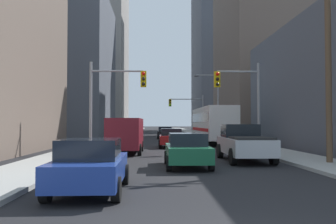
{
  "coord_description": "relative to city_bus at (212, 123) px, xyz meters",
  "views": [
    {
      "loc": [
        -1.37,
        -5.23,
        1.97
      ],
      "look_at": [
        0.0,
        32.49,
        3.1
      ],
      "focal_mm": 39.12,
      "sensor_mm": 36.0,
      "label": 1
    }
  ],
  "objects": [
    {
      "name": "building_right_far_highrise",
      "position": [
        13.97,
        58.8,
        21.99
      ],
      "size": [
        17.77,
        23.33,
        47.85
      ],
      "primitive_type": "cube",
      "color": "#4C515B",
      "rests_on": "ground"
    },
    {
      "name": "pickup_truck_silver",
      "position": [
        -0.89,
        -15.82,
        -1.0
      ],
      "size": [
        2.2,
        5.44,
        1.9
      ],
      "color": "#B7BABF",
      "rests_on": "ground"
    },
    {
      "name": "sidewalk_left",
      "position": [
        -10.56,
        20.59,
        -1.85
      ],
      "size": [
        2.91,
        160.0,
        0.15
      ],
      "primitive_type": "cube",
      "color": "#9E9E99",
      "rests_on": "ground"
    },
    {
      "name": "sidewalk_right",
      "position": [
        2.31,
        20.59,
        -1.85
      ],
      "size": [
        2.91,
        160.0,
        0.15
      ],
      "primitive_type": "cube",
      "color": "#9E9E99",
      "rests_on": "ground"
    },
    {
      "name": "building_right_mid_block",
      "position": [
        12.51,
        19.51,
        10.85
      ],
      "size": [
        15.28,
        20.1,
        25.55
      ],
      "primitive_type": "cube",
      "color": "#66564C",
      "rests_on": "ground"
    },
    {
      "name": "building_left_mid_office",
      "position": [
        -24.51,
        22.03,
        8.63
      ],
      "size": [
        23.77,
        19.27,
        21.11
      ],
      "primitive_type": "cube",
      "color": "#4C515B",
      "rests_on": "ground"
    },
    {
      "name": "cargo_van_maroon",
      "position": [
        -7.36,
        -10.91,
        -0.64
      ],
      "size": [
        2.16,
        5.25,
        2.26
      ],
      "color": "maroon",
      "rests_on": "ground"
    },
    {
      "name": "traffic_signal_near_left",
      "position": [
        -8.11,
        -10.49,
        2.11
      ],
      "size": [
        3.74,
        0.44,
        6.0
      ],
      "color": "gray",
      "rests_on": "ground"
    },
    {
      "name": "building_left_far_tower",
      "position": [
        -23.44,
        62.82,
        22.02
      ],
      "size": [
        20.2,
        24.84,
        47.89
      ],
      "primitive_type": "cube",
      "color": "gray",
      "rests_on": "ground"
    },
    {
      "name": "sedan_blue",
      "position": [
        -7.31,
        -24.18,
        -1.16
      ],
      "size": [
        1.95,
        4.22,
        1.52
      ],
      "color": "navy",
      "rests_on": "ground"
    },
    {
      "name": "street_lamp_right",
      "position": [
        1.1,
        5.75,
        2.65
      ],
      "size": [
        2.76,
        0.32,
        7.5
      ],
      "color": "gray",
      "rests_on": "ground"
    },
    {
      "name": "traffic_signal_far_right",
      "position": [
        -0.73,
        17.91,
        2.17
      ],
      "size": [
        5.02,
        0.44,
        6.0
      ],
      "color": "gray",
      "rests_on": "ground"
    },
    {
      "name": "sedan_red",
      "position": [
        -4.2,
        -5.3,
        -1.16
      ],
      "size": [
        1.95,
        4.21,
        1.52
      ],
      "color": "maroon",
      "rests_on": "ground"
    },
    {
      "name": "city_bus",
      "position": [
        0.0,
        0.0,
        0.0
      ],
      "size": [
        2.67,
        11.53,
        3.4
      ],
      "color": "silver",
      "rests_on": "ground"
    },
    {
      "name": "utility_pole_right",
      "position": [
        2.6,
        -17.94,
        3.25
      ],
      "size": [
        2.2,
        0.28,
        9.8
      ],
      "color": "brown",
      "rests_on": "ground"
    },
    {
      "name": "traffic_signal_near_right",
      "position": [
        0.18,
        -10.49,
        2.08
      ],
      "size": [
        3.07,
        0.44,
        6.0
      ],
      "color": "gray",
      "rests_on": "ground"
    },
    {
      "name": "sedan_green",
      "position": [
        -4.05,
        -18.45,
        -1.16
      ],
      "size": [
        1.95,
        4.2,
        1.52
      ],
      "color": "#195938",
      "rests_on": "ground"
    },
    {
      "name": "sedan_black",
      "position": [
        -4.22,
        10.95,
        -1.16
      ],
      "size": [
        1.95,
        4.25,
        1.52
      ],
      "color": "black",
      "rests_on": "ground"
    }
  ]
}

